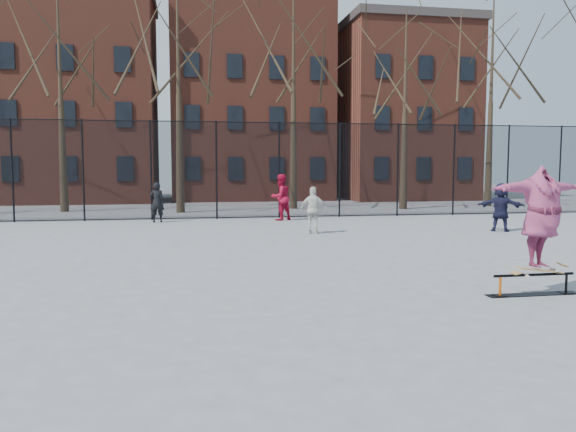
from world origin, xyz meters
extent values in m
plane|color=slate|center=(0.00, 0.00, 0.00)|extent=(100.00, 100.00, 0.00)
cube|color=black|center=(3.22, -1.60, 0.01)|extent=(1.67, 0.26, 0.01)
cylinder|color=#DE570D|center=(2.60, -1.60, 0.17)|extent=(0.04, 0.04, 0.34)
cylinder|color=black|center=(3.84, -1.60, 0.17)|extent=(0.04, 0.04, 0.34)
cylinder|color=black|center=(3.22, -1.60, 0.34)|extent=(1.48, 0.05, 0.05)
imported|color=#563586|center=(3.32, -1.60, 1.33)|extent=(2.18, 1.12, 1.72)
imported|color=black|center=(-3.74, 12.00, 0.78)|extent=(0.60, 0.43, 1.55)
imported|color=#AB0F2D|center=(1.09, 12.00, 0.93)|extent=(1.13, 1.06, 1.85)
imported|color=silver|center=(1.42, 7.47, 0.76)|extent=(0.96, 0.64, 1.52)
imported|color=#1B1B36|center=(7.70, 6.97, 0.81)|extent=(1.53, 1.21, 1.62)
cylinder|color=black|center=(-9.20, 13.00, 2.00)|extent=(0.07, 0.07, 4.00)
cylinder|color=black|center=(-6.60, 13.00, 2.00)|extent=(0.07, 0.07, 4.00)
cylinder|color=black|center=(-4.00, 13.00, 2.00)|extent=(0.07, 0.07, 4.00)
cylinder|color=black|center=(-1.40, 13.00, 2.00)|extent=(0.07, 0.07, 4.00)
cylinder|color=black|center=(1.20, 13.00, 2.00)|extent=(0.07, 0.07, 4.00)
cylinder|color=black|center=(3.80, 13.00, 2.00)|extent=(0.07, 0.07, 4.00)
cylinder|color=black|center=(6.40, 13.00, 2.00)|extent=(0.07, 0.07, 4.00)
cylinder|color=black|center=(9.00, 13.00, 2.00)|extent=(0.07, 0.07, 4.00)
cylinder|color=black|center=(11.60, 13.00, 2.00)|extent=(0.07, 0.07, 4.00)
cylinder|color=black|center=(14.20, 13.00, 2.00)|extent=(0.07, 0.07, 4.00)
cube|color=black|center=(0.00, 13.00, 2.00)|extent=(34.00, 0.01, 4.00)
cylinder|color=black|center=(0.00, 13.00, 3.96)|extent=(34.00, 0.04, 0.04)
cone|color=black|center=(-8.50, 17.80, 2.31)|extent=(0.40, 0.40, 4.62)
cone|color=black|center=(-3.00, 16.50, 2.31)|extent=(0.40, 0.40, 4.62)
cone|color=black|center=(2.50, 17.80, 2.31)|extent=(0.40, 0.40, 4.62)
cone|color=black|center=(8.00, 16.50, 2.31)|extent=(0.40, 0.40, 4.62)
cone|color=black|center=(13.50, 17.80, 2.31)|extent=(0.40, 0.40, 4.62)
cube|color=brown|center=(-9.00, 26.00, 6.00)|extent=(9.00, 7.00, 12.00)
cube|color=brown|center=(1.50, 26.00, 6.50)|extent=(10.00, 7.00, 13.00)
cube|color=brown|center=(11.50, 26.00, 5.50)|extent=(8.00, 7.00, 11.00)
camera|label=1|loc=(-2.55, -10.12, 2.20)|focal=35.00mm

